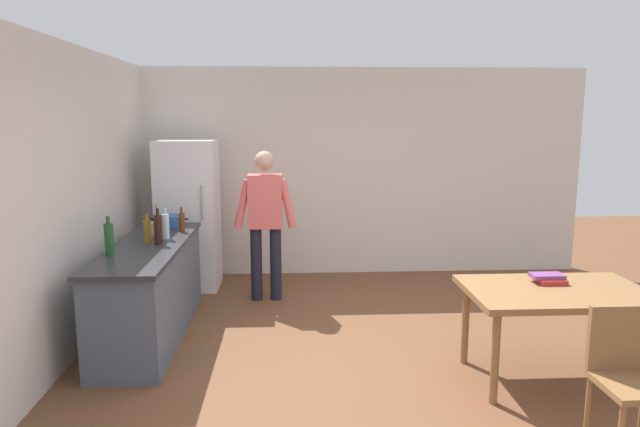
{
  "coord_description": "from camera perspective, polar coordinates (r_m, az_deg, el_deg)",
  "views": [
    {
      "loc": [
        -0.67,
        -4.43,
        2.07
      ],
      "look_at": [
        -0.38,
        1.03,
        1.14
      ],
      "focal_mm": 31.77,
      "sensor_mm": 36.0,
      "label": 1
    }
  ],
  "objects": [
    {
      "name": "ground_plane",
      "position": [
        4.93,
        5.22,
        -15.15
      ],
      "size": [
        14.0,
        14.0,
        0.0
      ],
      "primitive_type": "plane",
      "color": "brown"
    },
    {
      "name": "wall_back",
      "position": [
        7.49,
        2.09,
        4.17
      ],
      "size": [
        6.4,
        0.12,
        2.7
      ],
      "primitive_type": "cube",
      "color": "silver",
      "rests_on": "ground_plane"
    },
    {
      "name": "wall_left",
      "position": [
        5.06,
        -25.42,
        0.59
      ],
      "size": [
        0.12,
        5.6,
        2.7
      ],
      "primitive_type": "cube",
      "color": "silver",
      "rests_on": "ground_plane"
    },
    {
      "name": "kitchen_counter",
      "position": [
        5.63,
        -16.73,
        -7.42
      ],
      "size": [
        0.64,
        2.2,
        0.9
      ],
      "color": "#4C5666",
      "rests_on": "ground_plane"
    },
    {
      "name": "refrigerator",
      "position": [
        7.03,
        -13.09,
        -0.13
      ],
      "size": [
        0.7,
        0.67,
        1.8
      ],
      "color": "white",
      "rests_on": "ground_plane"
    },
    {
      "name": "person",
      "position": [
        6.37,
        -5.53,
        -0.21
      ],
      "size": [
        0.7,
        0.22,
        1.7
      ],
      "color": "#1E1E2D",
      "rests_on": "ground_plane"
    },
    {
      "name": "dining_table",
      "position": [
        4.82,
        22.74,
        -7.9
      ],
      "size": [
        1.4,
        0.9,
        0.75
      ],
      "color": "olive",
      "rests_on": "ground_plane"
    },
    {
      "name": "chair",
      "position": [
        4.08,
        28.64,
        -13.66
      ],
      "size": [
        0.42,
        0.42,
        0.91
      ],
      "rotation": [
        0.0,
        0.0,
        0.23
      ],
      "color": "olive",
      "rests_on": "ground_plane"
    },
    {
      "name": "cooking_pot",
      "position": [
        6.33,
        -14.93,
        -0.74
      ],
      "size": [
        0.4,
        0.28,
        0.12
      ],
      "color": "#285193",
      "rests_on": "kitchen_counter"
    },
    {
      "name": "utensil_jar",
      "position": [
        5.86,
        -16.23,
        -1.43
      ],
      "size": [
        0.11,
        0.11,
        0.32
      ],
      "color": "tan",
      "rests_on": "kitchen_counter"
    },
    {
      "name": "bottle_beer_brown",
      "position": [
        5.98,
        -13.76,
        -0.82
      ],
      "size": [
        0.06,
        0.06,
        0.26
      ],
      "color": "#5B3314",
      "rests_on": "kitchen_counter"
    },
    {
      "name": "bottle_wine_green",
      "position": [
        5.15,
        -20.49,
        -2.39
      ],
      "size": [
        0.08,
        0.08,
        0.34
      ],
      "color": "#1E5123",
      "rests_on": "kitchen_counter"
    },
    {
      "name": "bottle_oil_amber",
      "position": [
        5.54,
        -17.01,
        -1.69
      ],
      "size": [
        0.06,
        0.06,
        0.28
      ],
      "color": "#996619",
      "rests_on": "kitchen_counter"
    },
    {
      "name": "bottle_water_clear",
      "position": [
        5.69,
        -15.29,
        -1.23
      ],
      "size": [
        0.07,
        0.07,
        0.3
      ],
      "color": "silver",
      "rests_on": "kitchen_counter"
    },
    {
      "name": "bottle_wine_dark",
      "position": [
        5.45,
        -15.99,
        -1.5
      ],
      "size": [
        0.08,
        0.08,
        0.34
      ],
      "color": "black",
      "rests_on": "kitchen_counter"
    },
    {
      "name": "book_stack",
      "position": [
        4.94,
        22.06,
        -6.09
      ],
      "size": [
        0.26,
        0.18,
        0.07
      ],
      "color": "#B22D28",
      "rests_on": "dining_table"
    }
  ]
}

